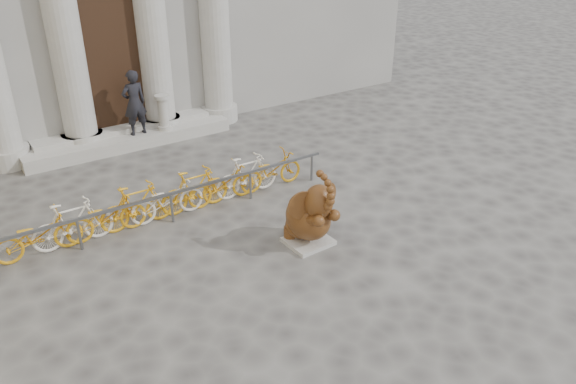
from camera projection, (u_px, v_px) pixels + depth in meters
ground at (322, 318)px, 9.54m from camera, size 80.00×80.00×0.00m
entrance_steps at (129, 139)px, 16.40m from camera, size 6.00×1.20×0.36m
elephant_statue at (310, 216)px, 11.36m from camera, size 1.20×1.33×1.78m
bike_rack at (167, 197)px, 12.42m from camera, size 8.00×0.53×1.00m
pedestrian at (134, 103)px, 15.84m from camera, size 0.71×0.49×1.87m
balustrade_post at (163, 114)px, 16.39m from camera, size 0.42×0.42×1.04m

